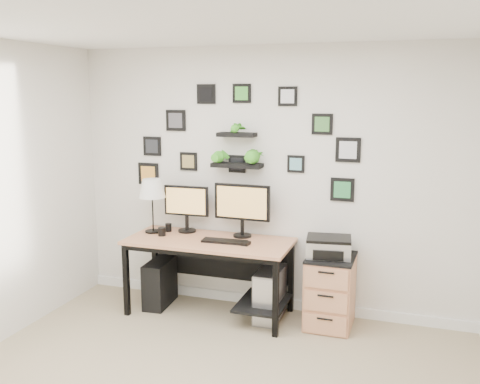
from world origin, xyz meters
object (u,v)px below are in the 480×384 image
at_px(table_lamp, 152,190).
at_px(file_cabinet, 330,291).
at_px(mug, 162,232).
at_px(monitor_left, 186,205).
at_px(pc_tower_black, 160,283).
at_px(monitor_right, 242,206).
at_px(desk, 214,251).
at_px(pc_tower_grey, 270,294).
at_px(printer, 329,247).

xyz_separation_m(table_lamp, file_cabinet, (1.81, 0.01, -0.85)).
distance_m(mug, file_cabinet, 1.73).
bearing_deg(table_lamp, monitor_left, 20.29).
bearing_deg(pc_tower_black, table_lamp, 145.03).
bearing_deg(monitor_left, monitor_right, 0.04).
xyz_separation_m(desk, monitor_right, (0.23, 0.17, 0.44)).
xyz_separation_m(pc_tower_grey, printer, (0.55, 0.02, 0.52)).
bearing_deg(pc_tower_grey, table_lamp, 179.03).
height_order(file_cabinet, printer, printer).
height_order(monitor_right, table_lamp, table_lamp).
height_order(desk, monitor_right, monitor_right).
relative_size(monitor_left, printer, 1.09).
relative_size(monitor_right, table_lamp, 1.03).
xyz_separation_m(mug, pc_tower_black, (-0.06, 0.05, -0.56)).
xyz_separation_m(pc_tower_black, file_cabinet, (1.73, 0.06, 0.10)).
bearing_deg(mug, monitor_left, 51.16).
distance_m(monitor_right, printer, 0.93).
height_order(mug, file_cabinet, mug).
height_order(pc_tower_black, pc_tower_grey, pc_tower_grey).
bearing_deg(pc_tower_black, monitor_left, 31.33).
bearing_deg(file_cabinet, table_lamp, -179.79).
height_order(monitor_left, table_lamp, table_lamp).
bearing_deg(monitor_left, pc_tower_grey, -8.59).
bearing_deg(pc_tower_grey, printer, 2.24).
bearing_deg(file_cabinet, pc_tower_grey, -177.20).
distance_m(table_lamp, pc_tower_black, 0.96).
relative_size(mug, pc_tower_black, 0.18).
distance_m(desk, file_cabinet, 1.17).
distance_m(table_lamp, pc_tower_grey, 1.56).
bearing_deg(monitor_left, desk, -25.19).
relative_size(mug, printer, 0.19).
height_order(table_lamp, file_cabinet, table_lamp).
relative_size(monitor_left, monitor_right, 0.84).
bearing_deg(mug, table_lamp, 146.43).
xyz_separation_m(monitor_right, pc_tower_grey, (0.33, -0.14, -0.82)).
distance_m(monitor_left, monitor_right, 0.60).
height_order(desk, file_cabinet, desk).
bearing_deg(file_cabinet, pc_tower_black, -178.13).
xyz_separation_m(mug, file_cabinet, (1.67, 0.10, -0.46)).
bearing_deg(desk, pc_tower_black, 179.85).
bearing_deg(file_cabinet, monitor_right, 172.90).
bearing_deg(table_lamp, file_cabinet, 0.21).
distance_m(monitor_right, file_cabinet, 1.16).
bearing_deg(pc_tower_grey, monitor_right, 156.93).
distance_m(monitor_right, mug, 0.84).
height_order(monitor_right, file_cabinet, monitor_right).
relative_size(desk, file_cabinet, 2.39).
relative_size(monitor_right, mug, 6.66).
distance_m(table_lamp, mug, 0.43).
bearing_deg(desk, monitor_left, 154.81).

